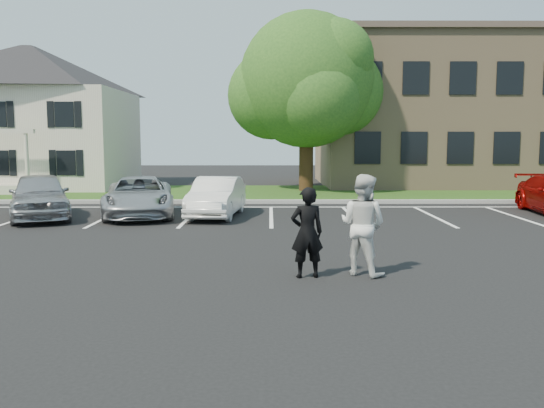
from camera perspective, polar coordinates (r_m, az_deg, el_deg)
The scene contains 12 objects.
ground_plane at distance 11.92m, azimuth 0.02°, elevation -6.53°, with size 90.00×90.00×0.00m, color black.
curb at distance 23.76m, azimuth -0.10°, elevation 0.24°, with size 40.00×0.30×0.15m, color gray.
grass_strip at distance 27.74m, azimuth -0.12°, elevation 1.08°, with size 44.00×8.00×0.08m, color #204513.
stall_lines at distance 20.79m, azimuth 3.78°, elevation -0.88°, with size 34.00×5.36×0.01m.
house at distance 34.16m, azimuth -22.74°, elevation 7.98°, with size 10.30×9.22×7.60m.
office_building at distance 36.45m, azimuth 22.70°, elevation 8.38°, with size 22.40×10.40×8.30m.
tree at distance 28.90m, azimuth 3.61°, elevation 11.83°, with size 7.80×7.20×8.80m.
man_black_suit at distance 11.14m, azimuth 3.49°, elevation -2.84°, with size 0.64×0.42×1.77m, color black.
man_white_shirt at distance 11.48m, azimuth 8.97°, elevation -2.04°, with size 0.97×0.76×2.00m, color silver.
car_silver_west at distance 20.83m, azimuth -22.04°, elevation 0.78°, with size 1.83×4.54×1.55m, color #ABAAAF.
car_silver_minivan at distance 20.39m, azimuth -13.06°, elevation 0.73°, with size 2.27×4.92×1.37m, color #AEB0B5.
car_white_sedan at distance 19.87m, azimuth -5.51°, elevation 0.70°, with size 1.43×4.10×1.35m, color white.
Camera 1 is at (-0.05, -11.61, 2.71)m, focal length 38.00 mm.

